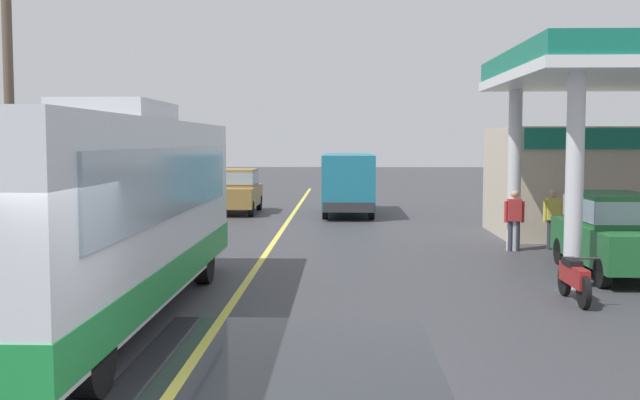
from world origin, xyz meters
name	(u,v)px	position (x,y,z in m)	size (l,w,h in m)	color
ground	(287,222)	(0.00, 20.00, 0.00)	(120.00, 120.00, 0.00)	#38383D
lane_divider_stripe	(275,240)	(0.00, 15.00, 0.00)	(0.16, 50.00, 0.01)	#D8CC4C
wet_puddle_patch	(287,357)	(1.26, 2.47, 0.00)	(4.14, 4.69, 0.01)	#26282D
coach_bus_main	(101,217)	(-1.98, 4.61, 1.72)	(2.60, 11.04, 3.69)	silver
gas_station_roadside	(632,153)	(10.39, 14.50, 2.63)	(9.10, 11.95, 5.10)	#147259
car_at_pump	(614,230)	(8.07, 9.22, 1.01)	(1.70, 4.20, 1.82)	#1E602D
minibus_opposing_lane	(348,178)	(2.25, 23.26, 1.47)	(2.04, 6.13, 2.44)	teal
motorcycle_parked_forecourt	(574,278)	(6.33, 6.28, 0.44)	(0.55, 1.80, 0.92)	black
pedestrian_near_pump	(553,216)	(7.81, 13.20, 0.93)	(0.55, 0.22, 1.66)	#33333F
pedestrian_by_shop	(514,217)	(6.68, 12.89, 0.93)	(0.55, 0.22, 1.66)	#33333F
car_trailing_behind_bus	(237,189)	(-2.34, 23.69, 1.01)	(1.70, 4.20, 1.82)	olive
utility_pole_roadside	(9,106)	(-6.08, 10.60, 3.84)	(1.80, 0.24, 7.32)	brown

